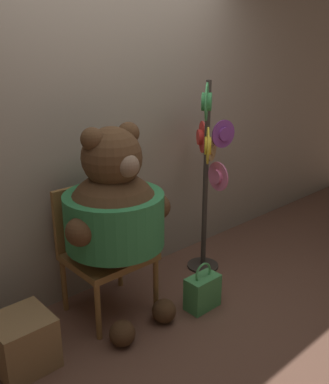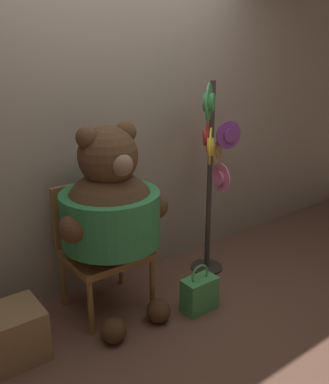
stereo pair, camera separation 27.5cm
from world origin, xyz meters
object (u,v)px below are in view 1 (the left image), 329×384
object	(u,v)px
chair	(101,244)
teddy_bear	(115,213)
handbag_on_ground	(202,291)
hat_display_rack	(208,161)

from	to	relation	value
chair	teddy_bear	bearing A→B (deg)	-86.23
teddy_bear	handbag_on_ground	size ratio (longest dim) A/B	3.76
chair	hat_display_rack	xyz separation A→B (m)	(1.00, -0.13, 0.47)
teddy_bear	handbag_on_ground	bearing A→B (deg)	-34.54
teddy_bear	hat_display_rack	distance (m)	1.00
chair	handbag_on_ground	world-z (taller)	chair
chair	handbag_on_ground	size ratio (longest dim) A/B	2.51
chair	teddy_bear	size ratio (longest dim) A/B	0.67
hat_display_rack	handbag_on_ground	world-z (taller)	hat_display_rack
hat_display_rack	handbag_on_ground	bearing A→B (deg)	-139.00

